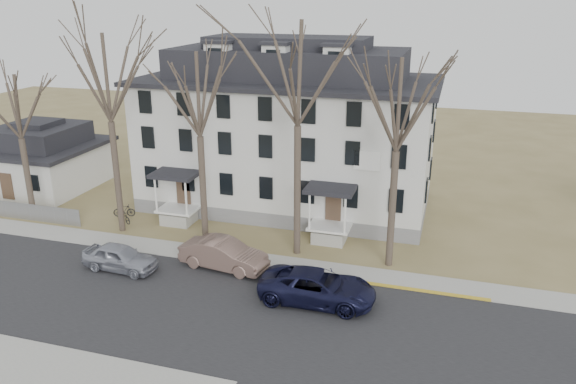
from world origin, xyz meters
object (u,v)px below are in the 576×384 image
(tree_mid_right, at_px, (399,99))
(bicycle_right, at_px, (124,211))
(boarding_house, at_px, (288,132))
(tree_bungalow, at_px, (16,102))
(tree_mid_left, at_px, (198,89))
(car_silver, at_px, (120,258))
(tree_center, at_px, (298,66))
(small_house, at_px, (42,159))
(car_navy, at_px, (317,288))
(car_tan, at_px, (224,255))
(bicycle_left, at_px, (124,217))
(tree_far_left, at_px, (106,72))

(tree_mid_right, relative_size, bicycle_right, 8.48)
(boarding_house, relative_size, tree_bungalow, 1.93)
(boarding_house, bearing_deg, bicycle_right, -149.05)
(tree_mid_left, distance_m, car_silver, 10.59)
(tree_mid_left, distance_m, tree_center, 6.18)
(boarding_house, xyz_separation_m, small_house, (-20.00, -1.96, -3.13))
(boarding_house, xyz_separation_m, car_navy, (5.56, -13.40, -4.56))
(car_navy, bearing_deg, small_house, 65.36)
(tree_bungalow, bearing_deg, bicycle_right, 19.51)
(tree_mid_left, xyz_separation_m, car_tan, (2.59, -3.15, -8.77))
(car_navy, bearing_deg, boarding_house, 22.00)
(small_house, relative_size, car_silver, 2.01)
(boarding_house, height_order, bicycle_right, boarding_house)
(tree_center, bearing_deg, tree_mid_right, 0.00)
(car_tan, bearing_deg, bicycle_left, 72.50)
(tree_center, height_order, bicycle_right, tree_center)
(car_navy, bearing_deg, car_silver, 88.32)
(car_tan, bearing_deg, tree_center, -39.76)
(tree_mid_left, relative_size, bicycle_left, 8.03)
(tree_mid_left, relative_size, car_silver, 2.94)
(car_silver, relative_size, car_navy, 0.74)
(tree_mid_left, distance_m, tree_mid_right, 11.50)
(tree_far_left, height_order, tree_center, tree_center)
(tree_mid_right, xyz_separation_m, car_tan, (-8.91, -3.15, -8.77))
(bicycle_right, bearing_deg, car_silver, -169.69)
(car_tan, relative_size, bicycle_left, 3.20)
(tree_center, distance_m, car_tan, 11.25)
(tree_center, height_order, bicycle_left, tree_center)
(tree_far_left, relative_size, bicycle_left, 8.65)
(tree_mid_right, height_order, bicycle_right, tree_mid_right)
(small_house, xyz_separation_m, tree_mid_right, (28.50, -6.20, 7.35))
(boarding_house, relative_size, car_tan, 4.10)
(car_silver, bearing_deg, tree_bungalow, 66.61)
(car_silver, bearing_deg, car_navy, -88.13)
(tree_mid_right, height_order, tree_bungalow, tree_mid_right)
(tree_mid_right, distance_m, car_silver, 17.65)
(small_house, distance_m, bicycle_right, 10.84)
(tree_far_left, xyz_separation_m, tree_bungalow, (-7.00, 0.00, -2.22))
(car_silver, bearing_deg, boarding_house, -21.17)
(small_house, distance_m, tree_center, 25.41)
(car_silver, bearing_deg, tree_center, -57.63)
(tree_bungalow, relative_size, bicycle_left, 6.80)
(boarding_house, bearing_deg, car_silver, -114.19)
(small_house, height_order, bicycle_left, small_house)
(tree_far_left, bearing_deg, car_silver, -58.38)
(car_silver, relative_size, bicycle_left, 2.73)
(tree_bungalow, relative_size, bicycle_right, 7.18)
(small_house, distance_m, bicycle_left, 11.72)
(car_tan, height_order, car_navy, car_tan)
(small_house, height_order, car_tan, small_house)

